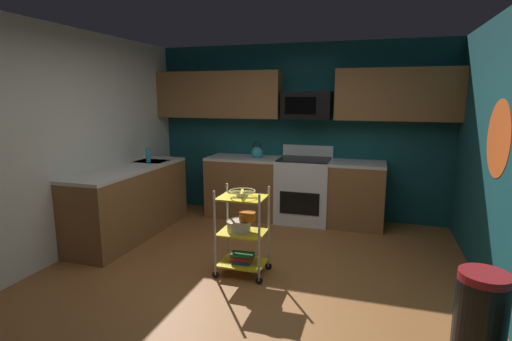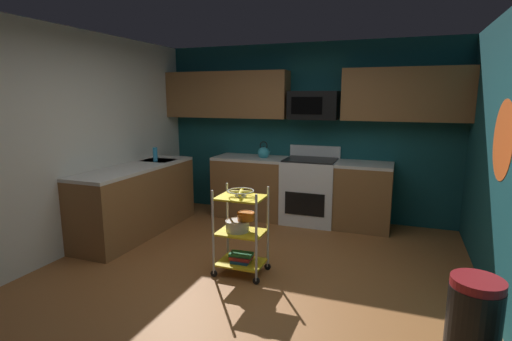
{
  "view_description": "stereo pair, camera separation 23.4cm",
  "coord_description": "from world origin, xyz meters",
  "px_view_note": "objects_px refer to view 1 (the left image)",
  "views": [
    {
      "loc": [
        1.15,
        -3.44,
        1.82
      ],
      "look_at": [
        -0.06,
        0.45,
        1.05
      ],
      "focal_mm": 27.35,
      "sensor_mm": 36.0,
      "label": 1
    },
    {
      "loc": [
        1.37,
        -3.37,
        1.82
      ],
      "look_at": [
        -0.06,
        0.45,
        1.05
      ],
      "focal_mm": 27.35,
      "sensor_mm": 36.0,
      "label": 2
    }
  ],
  "objects_px": {
    "book_stack": "(243,258)",
    "rolling_cart": "(242,233)",
    "oven_range": "(304,189)",
    "fruit_bowl": "(242,192)",
    "mixing_bowl_small": "(247,216)",
    "microwave": "(307,105)",
    "mixing_bowl_large": "(239,226)",
    "dish_soap_bottle": "(148,155)",
    "kettle": "(257,153)",
    "trash_can": "(480,318)"
  },
  "relations": [
    {
      "from": "book_stack",
      "to": "rolling_cart",
      "type": "bearing_deg",
      "value": 180.0
    },
    {
      "from": "oven_range",
      "to": "rolling_cart",
      "type": "bearing_deg",
      "value": -98.16
    },
    {
      "from": "fruit_bowl",
      "to": "mixing_bowl_small",
      "type": "height_order",
      "value": "fruit_bowl"
    },
    {
      "from": "microwave",
      "to": "mixing_bowl_large",
      "type": "xyz_separation_m",
      "value": [
        -0.32,
        -2.05,
        -1.18
      ]
    },
    {
      "from": "mixing_bowl_large",
      "to": "dish_soap_bottle",
      "type": "distance_m",
      "value": 2.09
    },
    {
      "from": "book_stack",
      "to": "fruit_bowl",
      "type": "bearing_deg",
      "value": -90.0
    },
    {
      "from": "mixing_bowl_large",
      "to": "book_stack",
      "type": "bearing_deg",
      "value": 0.0
    },
    {
      "from": "kettle",
      "to": "mixing_bowl_small",
      "type": "bearing_deg",
      "value": -75.92
    },
    {
      "from": "oven_range",
      "to": "mixing_bowl_large",
      "type": "xyz_separation_m",
      "value": [
        -0.32,
        -1.95,
        0.04
      ]
    },
    {
      "from": "mixing_bowl_large",
      "to": "kettle",
      "type": "bearing_deg",
      "value": 101.65
    },
    {
      "from": "mixing_bowl_small",
      "to": "dish_soap_bottle",
      "type": "bearing_deg",
      "value": 149.96
    },
    {
      "from": "mixing_bowl_large",
      "to": "mixing_bowl_small",
      "type": "xyz_separation_m",
      "value": [
        0.08,
        0.04,
        0.1
      ]
    },
    {
      "from": "rolling_cart",
      "to": "mixing_bowl_large",
      "type": "distance_m",
      "value": 0.08
    },
    {
      "from": "mixing_bowl_small",
      "to": "kettle",
      "type": "distance_m",
      "value": 2.0
    },
    {
      "from": "book_stack",
      "to": "dish_soap_bottle",
      "type": "height_order",
      "value": "dish_soap_bottle"
    },
    {
      "from": "dish_soap_bottle",
      "to": "trash_can",
      "type": "relative_size",
      "value": 0.3
    },
    {
      "from": "fruit_bowl",
      "to": "kettle",
      "type": "height_order",
      "value": "kettle"
    },
    {
      "from": "microwave",
      "to": "mixing_bowl_small",
      "type": "relative_size",
      "value": 3.85
    },
    {
      "from": "kettle",
      "to": "trash_can",
      "type": "height_order",
      "value": "kettle"
    },
    {
      "from": "microwave",
      "to": "fruit_bowl",
      "type": "bearing_deg",
      "value": -97.74
    },
    {
      "from": "kettle",
      "to": "dish_soap_bottle",
      "type": "distance_m",
      "value": 1.58
    },
    {
      "from": "rolling_cart",
      "to": "kettle",
      "type": "distance_m",
      "value": 2.07
    },
    {
      "from": "rolling_cart",
      "to": "book_stack",
      "type": "distance_m",
      "value": 0.27
    },
    {
      "from": "microwave",
      "to": "dish_soap_bottle",
      "type": "height_order",
      "value": "microwave"
    },
    {
      "from": "fruit_bowl",
      "to": "mixing_bowl_small",
      "type": "distance_m",
      "value": 0.26
    },
    {
      "from": "dish_soap_bottle",
      "to": "mixing_bowl_large",
      "type": "bearing_deg",
      "value": -32.09
    },
    {
      "from": "kettle",
      "to": "oven_range",
      "type": "bearing_deg",
      "value": 0.31
    },
    {
      "from": "fruit_bowl",
      "to": "mixing_bowl_large",
      "type": "height_order",
      "value": "fruit_bowl"
    },
    {
      "from": "mixing_bowl_large",
      "to": "trash_can",
      "type": "distance_m",
      "value": 2.21
    },
    {
      "from": "mixing_bowl_large",
      "to": "dish_soap_bottle",
      "type": "xyz_separation_m",
      "value": [
        -1.72,
        1.08,
        0.5
      ]
    },
    {
      "from": "rolling_cart",
      "to": "trash_can",
      "type": "height_order",
      "value": "rolling_cart"
    },
    {
      "from": "kettle",
      "to": "dish_soap_bottle",
      "type": "bearing_deg",
      "value": -146.83
    },
    {
      "from": "mixing_bowl_large",
      "to": "rolling_cart",
      "type": "bearing_deg",
      "value": 0.0
    },
    {
      "from": "microwave",
      "to": "kettle",
      "type": "height_order",
      "value": "microwave"
    },
    {
      "from": "book_stack",
      "to": "dish_soap_bottle",
      "type": "relative_size",
      "value": 1.23
    },
    {
      "from": "microwave",
      "to": "trash_can",
      "type": "distance_m",
      "value": 3.62
    },
    {
      "from": "mixing_bowl_small",
      "to": "microwave",
      "type": "bearing_deg",
      "value": 83.17
    },
    {
      "from": "fruit_bowl",
      "to": "trash_can",
      "type": "distance_m",
      "value": 2.24
    },
    {
      "from": "microwave",
      "to": "kettle",
      "type": "xyz_separation_m",
      "value": [
        -0.72,
        -0.11,
        -0.7
      ]
    },
    {
      "from": "rolling_cart",
      "to": "book_stack",
      "type": "relative_size",
      "value": 3.73
    },
    {
      "from": "microwave",
      "to": "mixing_bowl_small",
      "type": "height_order",
      "value": "microwave"
    },
    {
      "from": "microwave",
      "to": "book_stack",
      "type": "xyz_separation_m",
      "value": [
        -0.28,
        -2.05,
        -1.52
      ]
    },
    {
      "from": "oven_range",
      "to": "microwave",
      "type": "relative_size",
      "value": 1.57
    },
    {
      "from": "oven_range",
      "to": "microwave",
      "type": "xyz_separation_m",
      "value": [
        -0.0,
        0.1,
        1.22
      ]
    },
    {
      "from": "mixing_bowl_small",
      "to": "book_stack",
      "type": "height_order",
      "value": "mixing_bowl_small"
    },
    {
      "from": "kettle",
      "to": "trash_can",
      "type": "distance_m",
      "value": 3.75
    },
    {
      "from": "rolling_cart",
      "to": "trash_can",
      "type": "xyz_separation_m",
      "value": [
        2.01,
        -0.81,
        -0.12
      ]
    },
    {
      "from": "kettle",
      "to": "dish_soap_bottle",
      "type": "xyz_separation_m",
      "value": [
        -1.32,
        -0.86,
        0.02
      ]
    },
    {
      "from": "trash_can",
      "to": "oven_range",
      "type": "bearing_deg",
      "value": 122.09
    },
    {
      "from": "rolling_cart",
      "to": "mixing_bowl_large",
      "type": "xyz_separation_m",
      "value": [
        -0.04,
        -0.0,
        0.07
      ]
    }
  ]
}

